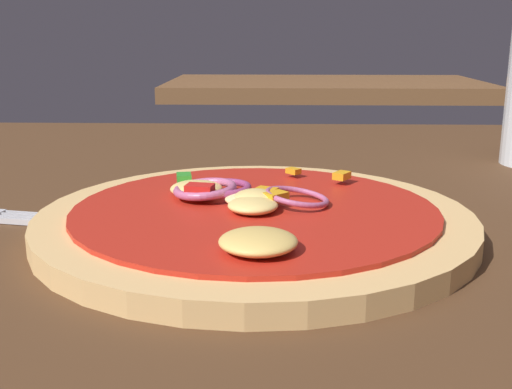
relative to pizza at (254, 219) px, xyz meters
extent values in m
cube|color=#4C301C|center=(-0.05, -0.01, -0.03)|extent=(1.20, 1.01, 0.04)
cylinder|color=tan|center=(0.00, 0.00, 0.00)|extent=(0.28, 0.28, 0.01)
cylinder|color=red|center=(0.00, 0.00, 0.01)|extent=(0.24, 0.24, 0.00)
ellipsoid|color=#F4DB8E|center=(0.00, 0.01, 0.01)|extent=(0.04, 0.04, 0.01)
ellipsoid|color=#EFCC72|center=(-0.04, 0.03, 0.01)|extent=(0.04, 0.04, 0.01)
ellipsoid|color=#EFCC72|center=(0.00, -0.02, 0.01)|extent=(0.03, 0.03, 0.01)
ellipsoid|color=#EFCC72|center=(0.00, 0.00, 0.01)|extent=(0.03, 0.03, 0.01)
ellipsoid|color=#E5BC60|center=(0.01, -0.08, 0.01)|extent=(0.04, 0.04, 0.01)
torus|color=#B25984|center=(0.03, 0.01, 0.01)|extent=(0.05, 0.05, 0.01)
torus|color=#93386B|center=(-0.02, 0.02, 0.01)|extent=(0.04, 0.04, 0.01)
torus|color=#B25984|center=(-0.03, 0.02, 0.01)|extent=(0.06, 0.06, 0.01)
cube|color=orange|center=(0.01, 0.00, 0.02)|extent=(0.02, 0.02, 0.01)
cube|color=orange|center=(0.03, 0.09, 0.01)|extent=(0.01, 0.01, 0.00)
cube|color=orange|center=(0.01, 0.01, 0.01)|extent=(0.02, 0.01, 0.01)
cube|color=red|center=(-0.04, 0.01, 0.02)|extent=(0.02, 0.02, 0.01)
cube|color=orange|center=(0.06, 0.07, 0.01)|extent=(0.02, 0.02, 0.01)
cube|color=#2D8C28|center=(-0.05, 0.05, 0.02)|extent=(0.01, 0.02, 0.01)
cube|color=silver|center=(-0.16, 0.01, -0.01)|extent=(0.04, 0.01, 0.00)
cube|color=silver|center=(-0.16, 0.01, -0.01)|extent=(0.04, 0.01, 0.00)
cube|color=silver|center=(-0.16, 0.02, -0.01)|extent=(0.04, 0.01, 0.00)
cube|color=silver|center=(-0.16, 0.03, -0.01)|extent=(0.04, 0.01, 0.00)
cube|color=brown|center=(0.14, 1.29, -0.03)|extent=(0.82, 0.46, 0.04)
camera|label=1|loc=(0.01, -0.39, 0.12)|focal=43.74mm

